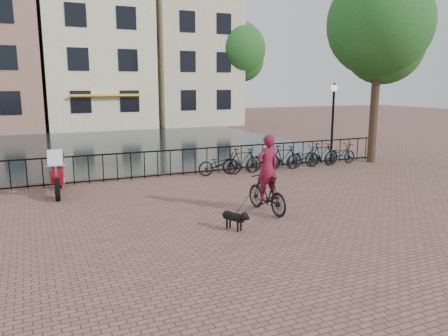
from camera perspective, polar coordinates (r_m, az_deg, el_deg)
name	(u,v)px	position (r m, az deg, el deg)	size (l,w,h in m)	color
ground	(280,246)	(9.73, 7.34, -10.05)	(100.00, 100.00, 0.00)	brown
canal_water	(122,145)	(25.71, -13.13, 2.88)	(20.00, 20.00, 0.00)	black
railing	(170,163)	(16.70, -7.02, 0.62)	(20.00, 0.05, 1.02)	black
canal_house_mid	(94,54)	(38.17, -16.57, 14.13)	(8.00, 9.50, 11.80)	beige
canal_house_right	(187,47)	(40.12, -4.83, 15.43)	(7.00, 9.00, 13.30)	#BBAC8B
tree_near_right	(380,24)	(20.68, 19.66, 17.28)	(4.48, 4.48, 8.24)	black
tree_far_right	(238,50)	(38.68, 1.79, 15.19)	(4.76, 4.76, 8.76)	black
lamp_post	(333,110)	(19.49, 14.06, 7.39)	(0.30, 0.30, 3.45)	black
cyclist	(267,178)	(11.87, 5.65, -1.37)	(0.83, 1.87, 2.50)	black
dog	(234,219)	(10.57, 1.30, -6.73)	(0.54, 0.81, 0.52)	black
motorcycle	(57,169)	(14.82, -20.93, -0.17)	(0.74, 2.28, 1.60)	maroon
parked_bike_0	(220,164)	(16.77, -0.52, 0.56)	(0.60, 1.72, 0.90)	black
parked_bike_1	(242,161)	(17.16, 2.39, 0.95)	(0.47, 1.66, 1.00)	black
parked_bike_2	(263,160)	(17.60, 5.16, 1.01)	(0.60, 1.72, 0.90)	black
parked_bike_3	(284,157)	(18.07, 7.79, 1.37)	(0.47, 1.66, 1.00)	black
parked_bike_4	(303,157)	(18.60, 10.28, 1.41)	(0.60, 1.72, 0.90)	black
parked_bike_5	(322,154)	(19.14, 12.64, 1.74)	(0.47, 1.66, 1.00)	black
parked_bike_6	(339,154)	(19.72, 14.85, 1.76)	(0.60, 1.72, 0.90)	black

